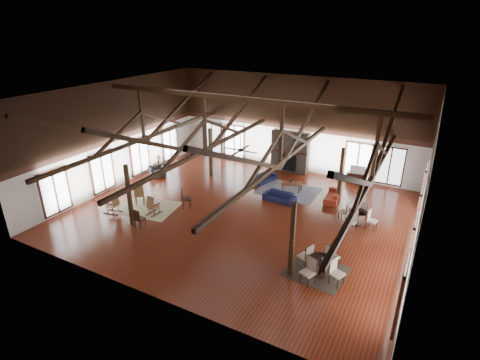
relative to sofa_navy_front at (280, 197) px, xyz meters
The scene contains 31 objects.
floor 2.48m from the sofa_navy_front, 119.02° to the right, with size 16.00×16.00×0.00m, color #5B2413.
ceiling 6.25m from the sofa_navy_front, 119.02° to the right, with size 16.00×14.00×0.02m, color black.
wall_back 5.69m from the sofa_navy_front, 103.87° to the left, with size 16.00×0.02×6.00m, color silver.
wall_front 9.63m from the sofa_navy_front, 97.44° to the right, with size 16.00×0.02×6.00m, color silver.
wall_left 9.83m from the sofa_navy_front, 166.81° to the right, with size 0.02×14.00×6.00m, color silver.
wall_right 7.65m from the sofa_navy_front, 17.58° to the right, with size 0.02×14.00×6.00m, color silver.
roof_truss 4.50m from the sofa_navy_front, 119.02° to the right, with size 15.60×14.07×3.14m.
post_grid 2.77m from the sofa_navy_front, 119.02° to the right, with size 8.16×7.16×3.05m.
fireplace 4.78m from the sofa_navy_front, 104.84° to the left, with size 2.50×0.69×2.60m.
ceiling_fan 4.74m from the sofa_navy_front, 102.43° to the right, with size 1.60×1.60×0.75m.
sofa_navy_front is the anchor object (origin of this frame).
sofa_navy_left 2.77m from the sofa_navy_front, 131.58° to the left, with size 0.65×1.66×0.49m, color #15183A.
sofa_orange 2.90m from the sofa_navy_front, 31.05° to the left, with size 0.71×1.82×0.53m, color maroon.
coffee_table 1.65m from the sofa_navy_front, 87.21° to the left, with size 1.31×0.91×0.45m.
vase 1.74m from the sofa_navy_front, 91.21° to the left, with size 0.19×0.19×0.20m, color #B2B2B2.
armchair 8.16m from the sofa_navy_front, behind, with size 0.95×0.83×0.62m, color #2F2F31.
side_table_lamp 8.43m from the sofa_navy_front, behind, with size 0.48×0.48×1.24m.
rocking_chair_a 7.49m from the sofa_navy_front, 150.36° to the right, with size 0.91×0.93×1.10m.
rocking_chair_b 6.68m from the sofa_navy_front, 138.87° to the right, with size 0.48×0.81×1.01m.
rocking_chair_c 8.58m from the sofa_navy_front, 142.78° to the right, with size 0.92×0.59×1.11m.
side_chair_a 5.08m from the sofa_navy_front, 143.74° to the right, with size 0.63×0.63×1.08m.
side_chair_b 7.42m from the sofa_navy_front, 129.42° to the right, with size 0.43×0.43×0.95m.
cafe_table_near 6.46m from the sofa_navy_front, 53.69° to the right, with size 2.02×2.02×1.04m.
cafe_table_far 4.28m from the sofa_navy_front, ahead, with size 1.89×1.89×0.96m.
cup_near 6.58m from the sofa_navy_front, 53.43° to the right, with size 0.12×0.12×0.10m, color #B2B2B2.
cup_far 4.26m from the sofa_navy_front, ahead, with size 0.13×0.13×0.10m, color #B2B2B2.
tv_console 5.53m from the sofa_navy_front, 56.18° to the left, with size 1.14×0.43×0.57m, color black.
television 5.57m from the sofa_navy_front, 55.96° to the left, with size 0.89×0.12×0.51m, color #B2B2B2.
rug_tan 6.96m from the sofa_navy_front, 145.47° to the right, with size 2.90×2.28×0.01m, color #C7B98A.
rug_navy 1.51m from the sofa_navy_front, 92.67° to the left, with size 3.32×2.49×0.01m, color #182144.
rug_dark 6.26m from the sofa_navy_front, 53.97° to the right, with size 2.14×1.94×0.01m, color black.
Camera 1 is at (7.88, -14.84, 8.92)m, focal length 28.00 mm.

